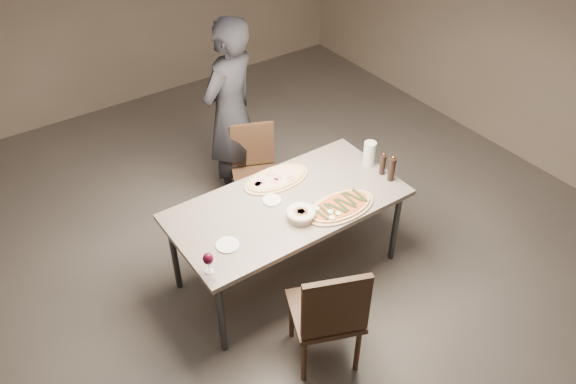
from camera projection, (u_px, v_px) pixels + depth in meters
room at (288, 129)px, 3.84m from camera, size 7.00×7.00×7.00m
dining_table at (288, 208)px, 4.28m from camera, size 1.80×0.90×0.75m
zucchini_pizza at (340, 207)px, 4.18m from camera, size 0.59×0.32×0.05m
ham_pizza at (276, 179)px, 4.45m from camera, size 0.57×0.32×0.04m
bread_basket at (301, 214)px, 4.07m from camera, size 0.22×0.22×0.08m
oil_dish at (272, 200)px, 4.25m from camera, size 0.14×0.14×0.02m
pepper_mill_left at (392, 169)px, 4.40m from camera, size 0.06×0.06×0.23m
pepper_mill_right at (383, 164)px, 4.47m from camera, size 0.05×0.05×0.20m
carafe at (369, 153)px, 4.57m from camera, size 0.10×0.10×0.21m
wine_glass at (208, 259)px, 3.61m from camera, size 0.07×0.07×0.16m
side_plate at (228, 245)px, 3.87m from camera, size 0.16×0.16×0.01m
chair_near at (329, 312)px, 3.68m from camera, size 0.60×0.60×0.97m
chair_far at (255, 166)px, 5.07m from camera, size 0.54×0.54×0.86m
diner at (230, 114)px, 4.99m from camera, size 0.77×0.65×1.78m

